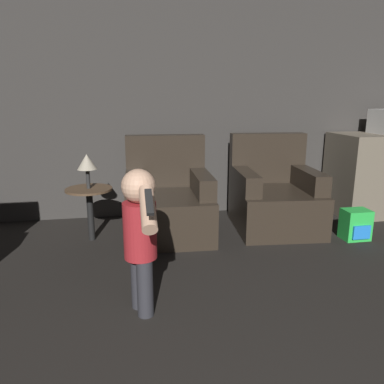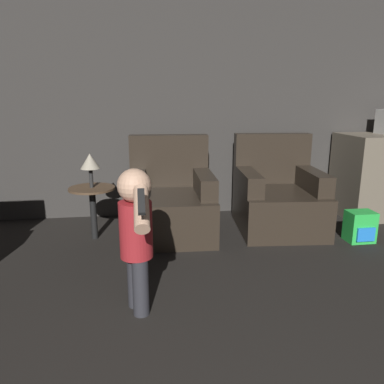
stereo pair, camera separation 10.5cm
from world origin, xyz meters
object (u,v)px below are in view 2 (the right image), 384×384
armchair_right (278,198)px  person_toddler (136,230)px  armchair_left (171,202)px  lamp (90,162)px  toy_backpack (360,227)px

armchair_right → person_toddler: 2.02m
armchair_right → person_toddler: size_ratio=1.05×
armchair_left → lamp: armchair_left is taller
armchair_right → toy_backpack: (0.64, -0.49, -0.18)m
lamp → armchair_right: bearing=1.9°
lamp → person_toddler: bearing=-72.7°
person_toddler → toy_backpack: (2.08, 0.91, -0.40)m
lamp → toy_backpack: bearing=-9.7°
armchair_right → person_toddler: bearing=-130.8°
toy_backpack → lamp: (-2.49, 0.43, 0.61)m
toy_backpack → armchair_right: bearing=142.5°
armchair_left → lamp: bearing=-173.0°
armchair_right → lamp: 1.91m
armchair_right → armchair_left: bearing=-175.0°
armchair_right → lamp: armchair_right is taller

